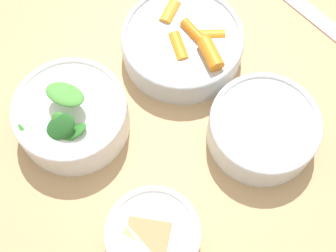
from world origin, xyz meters
name	(u,v)px	position (x,y,z in m)	size (l,w,h in m)	color
ground_plane	(157,244)	(0.00, 0.00, 0.00)	(10.00, 10.00, 0.00)	gray
dining_table	(149,178)	(0.00, 0.00, 0.64)	(0.97, 0.93, 0.77)	tan
bowl_carrots	(183,43)	(-0.09, 0.16, 0.80)	(0.20, 0.20, 0.07)	silver
bowl_greens	(71,115)	(-0.11, -0.05, 0.80)	(0.17, 0.17, 0.10)	white
bowl_beans_hotdog	(263,129)	(0.10, 0.15, 0.79)	(0.16, 0.16, 0.06)	silver
bowl_cookies	(153,235)	(0.11, -0.08, 0.79)	(0.13, 0.13, 0.04)	white
ruler	(300,4)	(-0.03, 0.38, 0.77)	(0.33, 0.03, 0.00)	#EFB7C6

